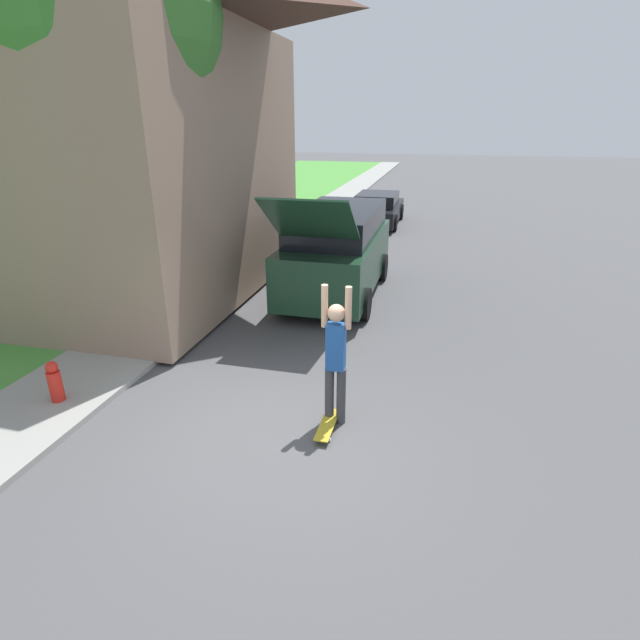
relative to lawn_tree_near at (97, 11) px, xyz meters
name	(u,v)px	position (x,y,z in m)	size (l,w,h in m)	color
ground_plane	(274,432)	(4.25, -3.42, -5.84)	(120.00, 120.00, 0.00)	#49494C
lawn	(75,272)	(-3.75, 2.58, -5.80)	(10.00, 80.00, 0.08)	#478E38
sidewalk	(218,283)	(0.65, 2.58, -5.79)	(1.80, 80.00, 0.10)	gray
house	(36,91)	(-3.22, 1.82, -1.16)	(11.06, 8.48, 8.85)	#89705B
lawn_tree_near	(97,11)	(0.00, 0.00, 0.00)	(4.44, 4.44, 8.00)	brown
suv_parked	(337,250)	(3.86, 2.58, -4.72)	(2.09, 5.54, 2.79)	#193823
car_down_street	(377,209)	(3.58, 11.75, -5.23)	(1.91, 4.23, 1.26)	black
skateboarder	(336,354)	(5.03, -2.95, -4.76)	(0.41, 0.24, 2.07)	#38383D
skateboard	(327,425)	(4.97, -3.18, -5.76)	(0.22, 0.83, 0.10)	#A89323
fire_hydrant	(55,382)	(0.85, -3.55, -5.42)	(0.20, 0.20, 0.65)	red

